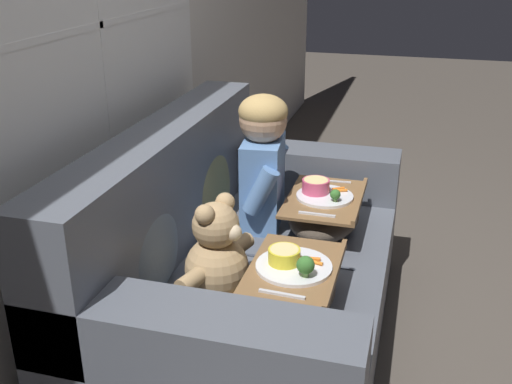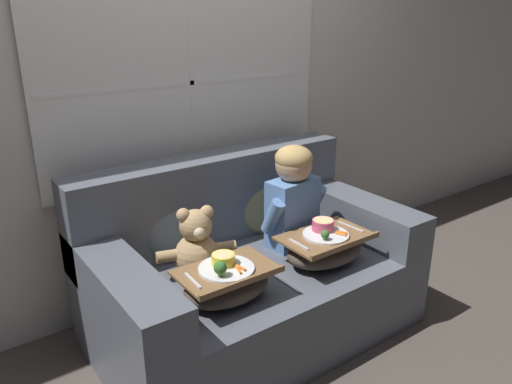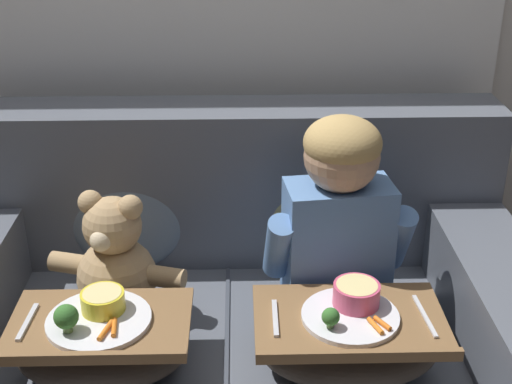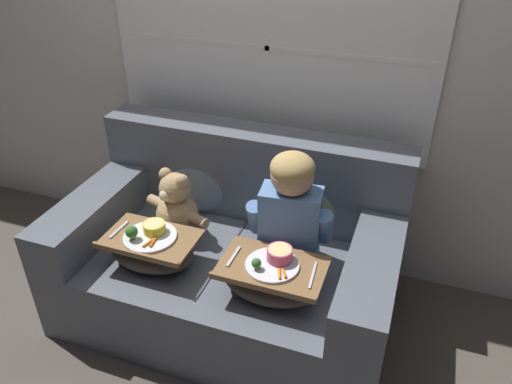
% 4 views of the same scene
% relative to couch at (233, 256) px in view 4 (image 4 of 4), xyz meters
% --- Properties ---
extents(ground_plane, '(14.00, 14.00, 0.00)m').
position_rel_couch_xyz_m(ground_plane, '(0.00, -0.07, -0.32)').
color(ground_plane, '#4C443D').
extents(wall_back_with_window, '(8.00, 0.08, 2.60)m').
position_rel_couch_xyz_m(wall_back_with_window, '(0.00, 0.56, 0.98)').
color(wall_back_with_window, beige).
rests_on(wall_back_with_window, ground_plane).
extents(couch, '(1.64, 0.98, 0.90)m').
position_rel_couch_xyz_m(couch, '(0.00, 0.00, 0.00)').
color(couch, '#565B66').
rests_on(couch, ground_plane).
extents(throw_pillow_behind_child, '(0.39, 0.19, 0.41)m').
position_rel_couch_xyz_m(throw_pillow_behind_child, '(0.30, 0.23, 0.27)').
color(throw_pillow_behind_child, '#898456').
rests_on(throw_pillow_behind_child, couch).
extents(throw_pillow_behind_teddy, '(0.37, 0.18, 0.38)m').
position_rel_couch_xyz_m(throw_pillow_behind_teddy, '(-0.30, 0.23, 0.27)').
color(throw_pillow_behind_teddy, slate).
rests_on(throw_pillow_behind_teddy, couch).
extents(child_figure, '(0.41, 0.21, 0.57)m').
position_rel_couch_xyz_m(child_figure, '(0.30, -0.01, 0.40)').
color(child_figure, '#5B84BC').
rests_on(child_figure, couch).
extents(teddy_bear, '(0.39, 0.28, 0.36)m').
position_rel_couch_xyz_m(teddy_bear, '(-0.30, -0.02, 0.24)').
color(teddy_bear, tan).
rests_on(teddy_bear, couch).
extents(lap_tray_child, '(0.46, 0.30, 0.22)m').
position_rel_couch_xyz_m(lap_tray_child, '(0.30, -0.28, 0.17)').
color(lap_tray_child, '#473D33').
rests_on(lap_tray_child, child_figure).
extents(lap_tray_teddy, '(0.43, 0.29, 0.23)m').
position_rel_couch_xyz_m(lap_tray_teddy, '(-0.30, -0.28, 0.17)').
color(lap_tray_teddy, '#473D33').
rests_on(lap_tray_teddy, teddy_bear).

